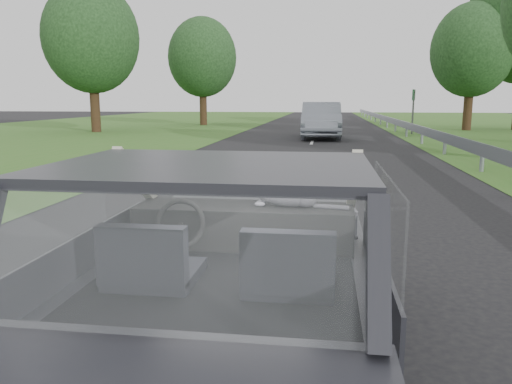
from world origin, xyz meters
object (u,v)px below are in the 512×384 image
(subject_car, at_px, (228,269))
(highway_sign, at_px, (413,112))
(other_car, at_px, (321,120))
(cat, at_px, (288,196))

(subject_car, distance_m, highway_sign, 24.48)
(subject_car, relative_size, highway_sign, 1.75)
(subject_car, bearing_deg, other_car, 89.08)
(subject_car, height_order, other_car, other_car)
(subject_car, distance_m, cat, 0.79)
(other_car, height_order, highway_sign, highway_sign)
(subject_car, distance_m, other_car, 20.81)
(cat, xyz_separation_m, other_car, (0.01, 20.19, -0.25))
(cat, bearing_deg, subject_car, -113.16)
(other_car, bearing_deg, cat, -91.10)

